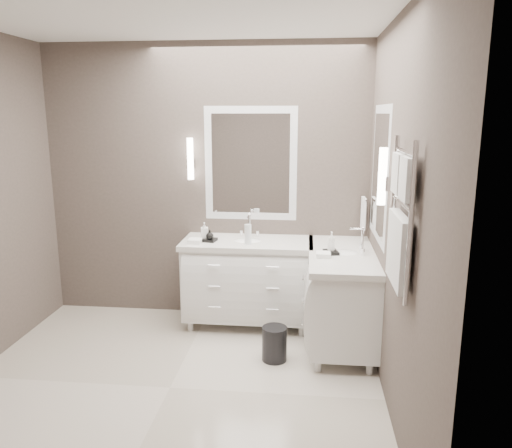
# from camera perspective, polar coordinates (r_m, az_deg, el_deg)

# --- Properties ---
(floor) EXTENTS (3.20, 3.00, 0.01)m
(floor) POSITION_cam_1_polar(r_m,az_deg,el_deg) (4.03, -9.81, -18.01)
(floor) COLOR beige
(floor) RESTS_ON ground
(ceiling) EXTENTS (3.20, 3.00, 0.01)m
(ceiling) POSITION_cam_1_polar(r_m,az_deg,el_deg) (3.54, -11.58, 23.25)
(ceiling) COLOR white
(ceiling) RESTS_ON wall_back
(wall_back) EXTENTS (3.20, 0.01, 2.70)m
(wall_back) POSITION_cam_1_polar(r_m,az_deg,el_deg) (4.99, -5.76, 4.63)
(wall_back) COLOR #4B403C
(wall_back) RESTS_ON floor
(wall_front) EXTENTS (3.20, 0.01, 2.70)m
(wall_front) POSITION_cam_1_polar(r_m,az_deg,el_deg) (2.19, -21.78, -6.58)
(wall_front) COLOR #4B403C
(wall_front) RESTS_ON floor
(wall_right) EXTENTS (0.01, 3.00, 2.70)m
(wall_right) POSITION_cam_1_polar(r_m,az_deg,el_deg) (3.45, 15.85, 0.65)
(wall_right) COLOR #4B403C
(wall_right) RESTS_ON floor
(vanity_back) EXTENTS (1.24, 0.59, 0.97)m
(vanity_back) POSITION_cam_1_polar(r_m,az_deg,el_deg) (4.84, -0.95, -6.07)
(vanity_back) COLOR white
(vanity_back) RESTS_ON floor
(vanity_right) EXTENTS (0.59, 1.24, 0.97)m
(vanity_right) POSITION_cam_1_polar(r_m,az_deg,el_deg) (4.52, 9.74, -7.67)
(vanity_right) COLOR white
(vanity_right) RESTS_ON floor
(mirror_back) EXTENTS (0.90, 0.02, 1.10)m
(mirror_back) POSITION_cam_1_polar(r_m,az_deg,el_deg) (4.87, -0.62, 6.88)
(mirror_back) COLOR white
(mirror_back) RESTS_ON wall_back
(mirror_right) EXTENTS (0.02, 0.90, 1.10)m
(mirror_right) POSITION_cam_1_polar(r_m,az_deg,el_deg) (4.20, 13.96, 5.58)
(mirror_right) COLOR white
(mirror_right) RESTS_ON wall_right
(sconce_back) EXTENTS (0.06, 0.06, 0.40)m
(sconce_back) POSITION_cam_1_polar(r_m,az_deg,el_deg) (4.91, -7.51, 7.31)
(sconce_back) COLOR white
(sconce_back) RESTS_ON wall_back
(sconce_right) EXTENTS (0.06, 0.06, 0.40)m
(sconce_right) POSITION_cam_1_polar(r_m,az_deg,el_deg) (3.62, 14.25, 5.17)
(sconce_right) COLOR white
(sconce_right) RESTS_ON wall_right
(towel_bar_corner) EXTENTS (0.03, 0.22, 0.30)m
(towel_bar_corner) POSITION_cam_1_polar(r_m,az_deg,el_deg) (4.81, 12.17, 1.29)
(towel_bar_corner) COLOR white
(towel_bar_corner) RESTS_ON wall_right
(towel_ladder) EXTENTS (0.06, 0.58, 0.90)m
(towel_ladder) POSITION_cam_1_polar(r_m,az_deg,el_deg) (3.05, 16.14, -0.09)
(towel_ladder) COLOR white
(towel_ladder) RESTS_ON wall_right
(waste_bin) EXTENTS (0.28, 0.28, 0.29)m
(waste_bin) POSITION_cam_1_polar(r_m,az_deg,el_deg) (4.30, 2.12, -13.50)
(waste_bin) COLOR black
(waste_bin) RESTS_ON floor
(amenity_tray_back) EXTENTS (0.19, 0.15, 0.03)m
(amenity_tray_back) POSITION_cam_1_polar(r_m,az_deg,el_deg) (4.74, -5.58, -1.79)
(amenity_tray_back) COLOR black
(amenity_tray_back) RESTS_ON vanity_back
(amenity_tray_right) EXTENTS (0.14, 0.17, 0.02)m
(amenity_tray_right) POSITION_cam_1_polar(r_m,az_deg,el_deg) (4.36, 8.58, -3.19)
(amenity_tray_right) COLOR black
(amenity_tray_right) RESTS_ON vanity_right
(water_bottle) EXTENTS (0.08, 0.08, 0.18)m
(water_bottle) POSITION_cam_1_polar(r_m,az_deg,el_deg) (4.59, -0.92, -1.18)
(water_bottle) COLOR silver
(water_bottle) RESTS_ON vanity_back
(soap_bottle_a) EXTENTS (0.08, 0.08, 0.15)m
(soap_bottle_a) POSITION_cam_1_polar(r_m,az_deg,el_deg) (4.74, -5.91, -0.71)
(soap_bottle_a) COLOR white
(soap_bottle_a) RESTS_ON amenity_tray_back
(soap_bottle_b) EXTENTS (0.08, 0.08, 0.09)m
(soap_bottle_b) POSITION_cam_1_polar(r_m,az_deg,el_deg) (4.69, -5.31, -1.21)
(soap_bottle_b) COLOR black
(soap_bottle_b) RESTS_ON amenity_tray_back
(soap_bottle_c) EXTENTS (0.07, 0.07, 0.17)m
(soap_bottle_c) POSITION_cam_1_polar(r_m,az_deg,el_deg) (4.33, 8.62, -1.98)
(soap_bottle_c) COLOR white
(soap_bottle_c) RESTS_ON amenity_tray_right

